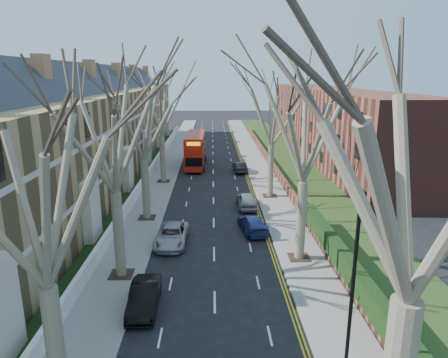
{
  "coord_description": "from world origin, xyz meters",
  "views": [
    {
      "loc": [
        -0.06,
        -16.35,
        12.05
      ],
      "look_at": [
        0.97,
        18.77,
        2.77
      ],
      "focal_mm": 32.0,
      "sensor_mm": 36.0,
      "label": 1
    }
  ],
  "objects": [
    {
      "name": "tree_right_mid",
      "position": [
        5.7,
        8.0,
        9.56
      ],
      "size": [
        10.5,
        10.5,
        14.71
      ],
      "color": "#6C644D",
      "rests_on": "ground"
    },
    {
      "name": "car_left_mid",
      "position": [
        -3.7,
        2.47,
        0.68
      ],
      "size": [
        1.51,
        4.14,
        1.36
      ],
      "primitive_type": "imported",
      "rotation": [
        0.0,
        0.0,
        0.02
      ],
      "color": "black",
      "rests_on": "ground"
    },
    {
      "name": "tree_left_dist",
      "position": [
        -5.7,
        28.0,
        9.56
      ],
      "size": [
        10.5,
        10.5,
        14.71
      ],
      "color": "#6C644D",
      "rests_on": "ground"
    },
    {
      "name": "tree_left_far",
      "position": [
        -5.7,
        16.0,
        9.24
      ],
      "size": [
        10.15,
        10.15,
        14.22
      ],
      "color": "#6C644D",
      "rests_on": "ground"
    },
    {
      "name": "pavement_right",
      "position": [
        6.0,
        39.0,
        0.06
      ],
      "size": [
        3.0,
        102.0,
        0.12
      ],
      "primitive_type": "cube",
      "color": "slate",
      "rests_on": "ground"
    },
    {
      "name": "tree_right_far",
      "position": [
        5.7,
        22.0,
        9.24
      ],
      "size": [
        10.15,
        10.15,
        14.22
      ],
      "color": "#6C644D",
      "rests_on": "ground"
    },
    {
      "name": "tree_left_near",
      "position": [
        -5.7,
        -4.0,
        8.93
      ],
      "size": [
        9.8,
        9.8,
        13.73
      ],
      "color": "#6C644D",
      "rests_on": "ground"
    },
    {
      "name": "car_right_mid",
      "position": [
        3.07,
        18.79,
        0.73
      ],
      "size": [
        1.81,
        4.3,
        1.45
      ],
      "primitive_type": "imported",
      "rotation": [
        0.0,
        0.0,
        3.16
      ],
      "color": "gray",
      "rests_on": "ground"
    },
    {
      "name": "car_right_near",
      "position": [
        3.06,
        13.02,
        0.64
      ],
      "size": [
        2.36,
        4.6,
        1.28
      ],
      "primitive_type": "imported",
      "rotation": [
        0.0,
        0.0,
        3.27
      ],
      "color": "navy",
      "rests_on": "ground"
    },
    {
      "name": "lamp_post",
      "position": [
        5.0,
        -3.5,
        4.57
      ],
      "size": [
        0.18,
        0.5,
        8.11
      ],
      "color": "black",
      "rests_on": "ground"
    },
    {
      "name": "tree_right_near",
      "position": [
        5.7,
        -6.0,
        9.86
      ],
      "size": [
        10.85,
        10.85,
        15.2
      ],
      "color": "#6C644D",
      "rests_on": "ground"
    },
    {
      "name": "flats_right",
      "position": [
        17.46,
        43.0,
        4.98
      ],
      "size": [
        13.97,
        54.0,
        10.0
      ],
      "color": "brown",
      "rests_on": "ground"
    },
    {
      "name": "car_right_far",
      "position": [
        3.35,
        32.65,
        0.66
      ],
      "size": [
        1.78,
        4.12,
        1.32
      ],
      "primitive_type": "imported",
      "rotation": [
        0.0,
        0.0,
        3.24
      ],
      "color": "black",
      "rests_on": "ground"
    },
    {
      "name": "car_left_far",
      "position": [
        -3.06,
        10.79,
        0.67
      ],
      "size": [
        2.42,
        4.89,
        1.33
      ],
      "primitive_type": "imported",
      "rotation": [
        0.0,
        0.0,
        -0.04
      ],
      "color": "#9E9DA2",
      "rests_on": "ground"
    },
    {
      "name": "tree_left_mid",
      "position": [
        -5.7,
        6.0,
        9.56
      ],
      "size": [
        10.5,
        10.5,
        14.71
      ],
      "color": "#6C644D",
      "rests_on": "ground"
    },
    {
      "name": "front_wall_left",
      "position": [
        -7.65,
        31.0,
        0.62
      ],
      "size": [
        0.3,
        78.0,
        1.0
      ],
      "color": "white",
      "rests_on": "ground"
    },
    {
      "name": "terrace_left",
      "position": [
        -13.65,
        31.0,
        5.53
      ],
      "size": [
        9.7,
        78.0,
        13.6
      ],
      "color": "olive",
      "rests_on": "ground"
    },
    {
      "name": "ground",
      "position": [
        0.0,
        0.0,
        0.0
      ],
      "size": [
        240.0,
        240.0,
        0.0
      ],
      "primitive_type": "plane",
      "color": "black",
      "rests_on": "ground"
    },
    {
      "name": "grass_verge_right",
      "position": [
        10.5,
        39.0,
        0.15
      ],
      "size": [
        6.0,
        102.0,
        0.06
      ],
      "color": "#243C15",
      "rests_on": "ground"
    },
    {
      "name": "pavement_left",
      "position": [
        -6.0,
        39.0,
        0.06
      ],
      "size": [
        3.0,
        102.0,
        0.12
      ],
      "primitive_type": "cube",
      "color": "slate",
      "rests_on": "ground"
    },
    {
      "name": "wall_hedge_right",
      "position": [
        7.7,
        2.0,
        1.12
      ],
      "size": [
        0.7,
        24.0,
        1.8
      ],
      "color": "brown",
      "rests_on": "ground"
    },
    {
      "name": "double_decker_bus",
      "position": [
        -2.34,
        36.16,
        2.09
      ],
      "size": [
        2.73,
        10.16,
        4.27
      ],
      "rotation": [
        0.0,
        0.0,
        3.12
      ],
      "color": "#A3190B",
      "rests_on": "ground"
    }
  ]
}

